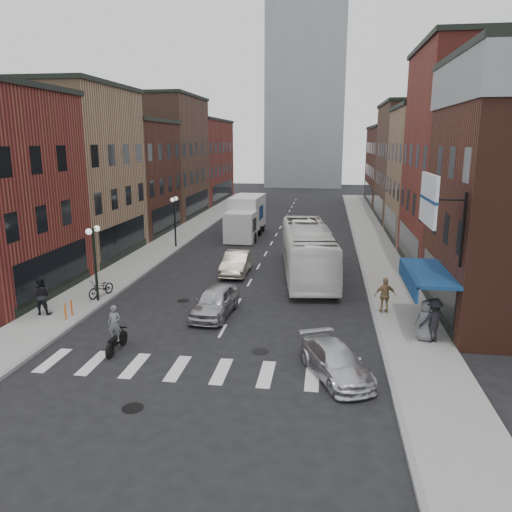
# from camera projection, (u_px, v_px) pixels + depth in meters

# --- Properties ---
(ground) EXTENTS (160.00, 160.00, 0.00)m
(ground) POSITION_uv_depth(u_px,v_px,m) (218.00, 339.00, 21.74)
(ground) COLOR black
(ground) RESTS_ON ground
(sidewalk_left) EXTENTS (3.00, 74.00, 0.15)m
(sidewalk_left) POSITION_uv_depth(u_px,v_px,m) (177.00, 238.00, 44.10)
(sidewalk_left) COLOR gray
(sidewalk_left) RESTS_ON ground
(sidewalk_right) EXTENTS (3.00, 74.00, 0.15)m
(sidewalk_right) POSITION_uv_depth(u_px,v_px,m) (373.00, 243.00, 41.76)
(sidewalk_right) COLOR gray
(sidewalk_right) RESTS_ON ground
(curb_left) EXTENTS (0.20, 74.00, 0.16)m
(curb_left) POSITION_uv_depth(u_px,v_px,m) (194.00, 239.00, 43.91)
(curb_left) COLOR gray
(curb_left) RESTS_ON ground
(curb_right) EXTENTS (0.20, 74.00, 0.16)m
(curb_right) POSITION_uv_depth(u_px,v_px,m) (355.00, 243.00, 41.98)
(curb_right) COLOR gray
(curb_right) RESTS_ON ground
(crosswalk_stripes) EXTENTS (12.00, 2.20, 0.01)m
(crosswalk_stripes) POSITION_uv_depth(u_px,v_px,m) (201.00, 370.00, 18.84)
(crosswalk_stripes) COLOR silver
(crosswalk_stripes) RESTS_ON ground
(bldg_left_mid_a) EXTENTS (10.30, 10.20, 12.30)m
(bldg_left_mid_a) POSITION_uv_depth(u_px,v_px,m) (55.00, 173.00, 35.91)
(bldg_left_mid_a) COLOR #9F7858
(bldg_left_mid_a) RESTS_ON ground
(bldg_left_mid_b) EXTENTS (10.30, 10.20, 10.30)m
(bldg_left_mid_b) POSITION_uv_depth(u_px,v_px,m) (113.00, 177.00, 45.78)
(bldg_left_mid_b) COLOR #49241A
(bldg_left_mid_b) RESTS_ON ground
(bldg_left_far_a) EXTENTS (10.30, 12.20, 13.30)m
(bldg_left_far_a) POSITION_uv_depth(u_px,v_px,m) (153.00, 157.00, 56.04)
(bldg_left_far_a) COLOR brown
(bldg_left_far_a) RESTS_ON ground
(bldg_left_far_b) EXTENTS (10.30, 16.20, 11.30)m
(bldg_left_far_b) POSITION_uv_depth(u_px,v_px,m) (188.00, 161.00, 69.77)
(bldg_left_far_b) COLOR maroon
(bldg_left_far_b) RESTS_ON ground
(bldg_right_mid_a) EXTENTS (10.30, 10.20, 14.30)m
(bldg_right_mid_a) POSITION_uv_depth(u_px,v_px,m) (495.00, 162.00, 31.55)
(bldg_right_mid_a) COLOR maroon
(bldg_right_mid_a) RESTS_ON ground
(bldg_right_mid_b) EXTENTS (10.30, 10.20, 11.30)m
(bldg_right_mid_b) POSITION_uv_depth(u_px,v_px,m) (455.00, 175.00, 41.53)
(bldg_right_mid_b) COLOR #9F7858
(bldg_right_mid_b) RESTS_ON ground
(bldg_right_far_a) EXTENTS (10.30, 12.20, 12.30)m
(bldg_right_far_a) POSITION_uv_depth(u_px,v_px,m) (429.00, 163.00, 52.02)
(bldg_right_far_a) COLOR brown
(bldg_right_far_a) RESTS_ON ground
(bldg_right_far_b) EXTENTS (10.30, 16.20, 10.30)m
(bldg_right_far_b) POSITION_uv_depth(u_px,v_px,m) (408.00, 166.00, 65.75)
(bldg_right_far_b) COLOR #49241A
(bldg_right_far_b) RESTS_ON ground
(awning_blue) EXTENTS (1.80, 5.00, 0.78)m
(awning_blue) POSITION_uv_depth(u_px,v_px,m) (424.00, 274.00, 22.32)
(awning_blue) COLOR navy
(awning_blue) RESTS_ON ground
(billboard_sign) EXTENTS (1.52, 3.00, 3.70)m
(billboard_sign) POSITION_uv_depth(u_px,v_px,m) (431.00, 201.00, 19.65)
(billboard_sign) COLOR black
(billboard_sign) RESTS_ON ground
(distant_tower) EXTENTS (14.00, 14.00, 50.00)m
(distant_tower) POSITION_uv_depth(u_px,v_px,m) (307.00, 48.00, 91.28)
(distant_tower) COLOR #9399A0
(distant_tower) RESTS_ON ground
(streetlamp_near) EXTENTS (0.32, 1.22, 4.11)m
(streetlamp_near) POSITION_uv_depth(u_px,v_px,m) (94.00, 250.00, 25.95)
(streetlamp_near) COLOR black
(streetlamp_near) RESTS_ON ground
(streetlamp_far) EXTENTS (0.32, 1.22, 4.11)m
(streetlamp_far) POSITION_uv_depth(u_px,v_px,m) (175.00, 212.00, 39.45)
(streetlamp_far) COLOR black
(streetlamp_far) RESTS_ON ground
(bike_rack) EXTENTS (0.08, 0.68, 0.80)m
(bike_rack) POSITION_uv_depth(u_px,v_px,m) (68.00, 310.00, 23.91)
(bike_rack) COLOR #D8590C
(bike_rack) RESTS_ON sidewalk_left
(box_truck) EXTENTS (2.72, 8.27, 3.56)m
(box_truck) POSITION_uv_depth(u_px,v_px,m) (246.00, 217.00, 44.47)
(box_truck) COLOR silver
(box_truck) RESTS_ON ground
(motorcycle_rider) EXTENTS (0.56, 1.95, 1.98)m
(motorcycle_rider) POSITION_uv_depth(u_px,v_px,m) (115.00, 330.00, 20.29)
(motorcycle_rider) COLOR black
(motorcycle_rider) RESTS_ON ground
(transit_bus) EXTENTS (4.16, 12.02, 3.28)m
(transit_bus) POSITION_uv_depth(u_px,v_px,m) (307.00, 250.00, 31.68)
(transit_bus) COLOR white
(transit_bus) RESTS_ON ground
(sedan_left_near) EXTENTS (2.02, 4.33, 1.43)m
(sedan_left_near) POSITION_uv_depth(u_px,v_px,m) (215.00, 301.00, 24.58)
(sedan_left_near) COLOR #B7B7BC
(sedan_left_near) RESTS_ON ground
(sedan_left_far) EXTENTS (1.53, 4.37, 1.44)m
(sedan_left_far) POSITION_uv_depth(u_px,v_px,m) (237.00, 263.00, 32.29)
(sedan_left_far) COLOR #C1B69C
(sedan_left_far) RESTS_ON ground
(curb_car) EXTENTS (3.15, 4.36, 1.17)m
(curb_car) POSITION_uv_depth(u_px,v_px,m) (336.00, 362.00, 18.19)
(curb_car) COLOR silver
(curb_car) RESTS_ON ground
(parked_bicycle) EXTENTS (1.17, 1.96, 0.97)m
(parked_bicycle) POSITION_uv_depth(u_px,v_px,m) (101.00, 288.00, 27.12)
(parked_bicycle) COLOR black
(parked_bicycle) RESTS_ON sidewalk_left
(ped_left_solo) EXTENTS (0.97, 0.61, 1.91)m
(ped_left_solo) POSITION_uv_depth(u_px,v_px,m) (41.00, 295.00, 24.27)
(ped_left_solo) COLOR black
(ped_left_solo) RESTS_ON sidewalk_left
(ped_right_a) EXTENTS (1.37, 0.99, 1.91)m
(ped_right_a) POSITION_uv_depth(u_px,v_px,m) (433.00, 320.00, 20.94)
(ped_right_a) COLOR black
(ped_right_a) RESTS_ON sidewalk_right
(ped_right_b) EXTENTS (1.11, 0.66, 1.79)m
(ped_right_b) POSITION_uv_depth(u_px,v_px,m) (385.00, 295.00, 24.50)
(ped_right_b) COLOR #98774D
(ped_right_b) RESTS_ON sidewalk_right
(ped_right_c) EXTENTS (0.99, 0.77, 1.78)m
(ped_right_c) POSITION_uv_depth(u_px,v_px,m) (425.00, 321.00, 21.06)
(ped_right_c) COLOR #5B5D63
(ped_right_c) RESTS_ON sidewalk_right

